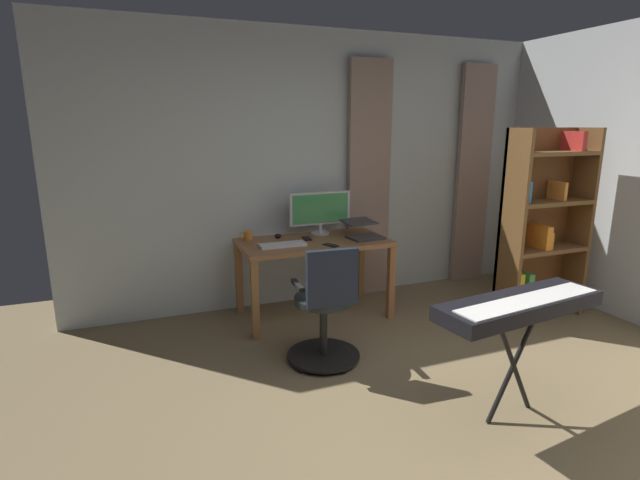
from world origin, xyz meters
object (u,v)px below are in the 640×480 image
cell_phone_face_up (331,245)px  piano_keyboard (520,308)px  computer_keyboard (283,245)px  office_chair (326,310)px  mug_coffee (248,235)px  laptop (363,232)px  computer_monitor (320,210)px  cell_phone_by_monitor (307,239)px  desk (314,250)px  bookshelf (541,225)px  computer_mouse (278,236)px

cell_phone_face_up → piano_keyboard: 1.79m
computer_keyboard → office_chair: bearing=95.5°
mug_coffee → laptop: bearing=164.2°
computer_monitor → mug_coffee: computer_monitor is taller
cell_phone_by_monitor → laptop: bearing=171.6°
laptop → desk: bearing=-15.0°
mug_coffee → computer_monitor: bearing=-179.1°
desk → bookshelf: bookshelf is taller
bookshelf → mug_coffee: bearing=-20.7°
desk → computer_keyboard: computer_keyboard is taller
cell_phone_by_monitor → piano_keyboard: bearing=112.7°
desk → cell_phone_face_up: size_ratio=9.46×
laptop → computer_mouse: bearing=-28.3°
computer_mouse → mug_coffee: mug_coffee is taller
desk → laptop: 0.50m
laptop → bookshelf: bearing=148.7°
computer_mouse → bookshelf: bearing=157.0°
cell_phone_face_up → bookshelf: size_ratio=0.08×
cell_phone_by_monitor → piano_keyboard: piano_keyboard is taller
desk → office_chair: office_chair is taller
computer_monitor → piano_keyboard: computer_monitor is taller
desk → computer_keyboard: (0.33, 0.10, 0.11)m
computer_mouse → cell_phone_face_up: size_ratio=0.69×
piano_keyboard → computer_keyboard: bearing=-71.4°
cell_phone_face_up → computer_mouse: bearing=-76.2°
cell_phone_by_monitor → piano_keyboard: 2.12m
computer_keyboard → laptop: bearing=-177.2°
desk → office_chair: 0.98m
bookshelf → desk: bearing=-20.3°
laptop → bookshelf: bookshelf is taller
desk → mug_coffee: size_ratio=11.39×
laptop → cell_phone_by_monitor: bearing=-21.8°
computer_monitor → cell_phone_by_monitor: (0.20, 0.17, -0.23)m
computer_monitor → piano_keyboard: bearing=100.5°
computer_keyboard → bookshelf: bookshelf is taller
office_chair → mug_coffee: (0.31, -1.15, 0.35)m
computer_mouse → cell_phone_by_monitor: 0.28m
computer_mouse → cell_phone_by_monitor: (-0.23, 0.15, -0.01)m
desk → laptop: bearing=172.3°
mug_coffee → bookshelf: bearing=159.3°
cell_phone_face_up → piano_keyboard: piano_keyboard is taller
desk → cell_phone_by_monitor: bearing=-56.8°
desk → mug_coffee: bearing=-22.1°
computer_keyboard → cell_phone_by_monitor: size_ratio=2.83×
office_chair → mug_coffee: office_chair is taller
laptop → piano_keyboard: 1.90m
laptop → cell_phone_by_monitor: (0.51, -0.13, -0.05)m
desk → cell_phone_face_up: cell_phone_face_up is taller
computer_monitor → bookshelf: size_ratio=0.35×
computer_monitor → laptop: bearing=136.0°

